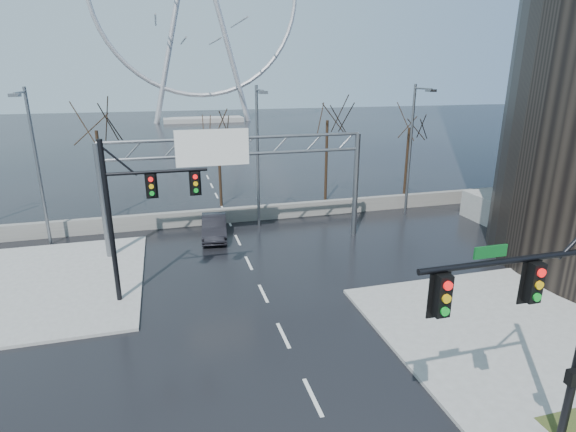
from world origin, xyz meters
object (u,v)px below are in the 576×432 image
object	(u,v)px
signal_mast_far	(134,206)
car	(214,227)
signal_mast_near	(551,309)
sign_gantry	(232,168)

from	to	relation	value
signal_mast_far	car	distance (m)	10.04
signal_mast_near	sign_gantry	size ratio (longest dim) A/B	0.49
signal_mast_near	sign_gantry	xyz separation A→B (m)	(-5.52, 19.00, 0.31)
signal_mast_far	sign_gantry	distance (m)	8.14
signal_mast_near	sign_gantry	world-z (taller)	signal_mast_near
signal_mast_near	car	size ratio (longest dim) A/B	1.72
signal_mast_near	car	world-z (taller)	signal_mast_near
sign_gantry	car	xyz separation A→B (m)	(-1.05, 2.04, -4.42)
signal_mast_far	signal_mast_near	bearing A→B (deg)	-49.74
signal_mast_near	car	xyz separation A→B (m)	(-6.57, 21.04, -4.11)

